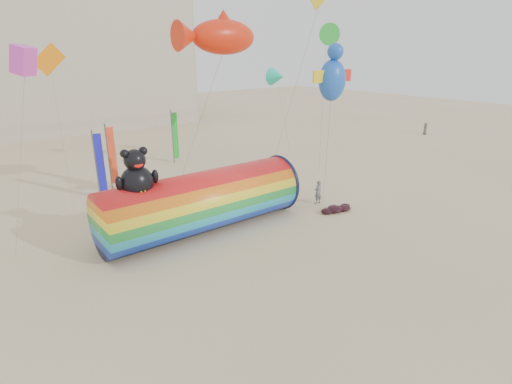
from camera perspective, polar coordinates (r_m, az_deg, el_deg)
ground at (r=23.53m, az=1.30°, el=-6.73°), size 160.00×160.00×0.00m
windsock_assembly at (r=24.26m, az=-7.59°, el=-1.15°), size 12.54×3.82×5.78m
kite_handler at (r=28.92m, az=8.85°, el=-0.02°), size 0.63×0.42×1.73m
fabric_bundle at (r=28.00m, az=11.42°, el=-2.35°), size 2.62×1.35×0.41m
festival_banners at (r=34.70m, az=-17.21°, el=5.66°), size 9.78×6.18×5.20m
flying_kites at (r=26.56m, az=0.37°, el=19.70°), size 21.86×14.14×6.85m
beachgoers at (r=23.47m, az=21.31°, el=-5.91°), size 82.62×57.75×1.82m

